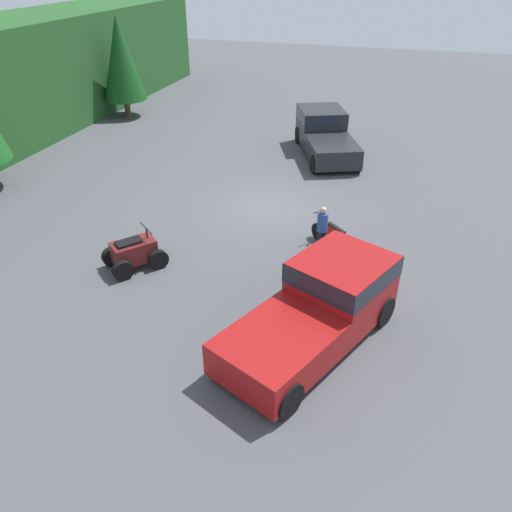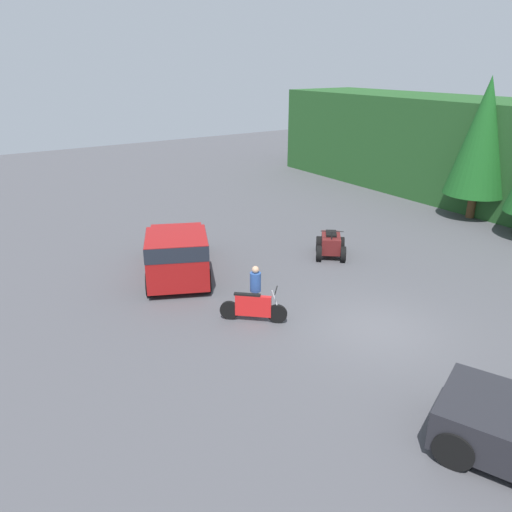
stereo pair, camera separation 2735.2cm
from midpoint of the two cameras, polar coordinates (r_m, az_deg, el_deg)
ground_plane at (r=12.03m, az=66.18°, el=-37.99°), size 80.00×80.00×0.00m
tree_left at (r=21.06m, az=50.77°, el=2.26°), size 3.14×3.14×7.14m
pickup_truck_red at (r=8.97m, az=14.98°, el=-33.63°), size 5.72×4.17×1.96m
dirt_bike at (r=9.30m, az=49.52°, el=-46.81°), size 1.54×1.67×1.16m
quad_atv at (r=13.28m, az=40.61°, el=-20.53°), size 2.18×2.10×1.29m
rider_person at (r=9.03m, az=48.26°, el=-43.27°), size 0.47×0.47×1.71m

